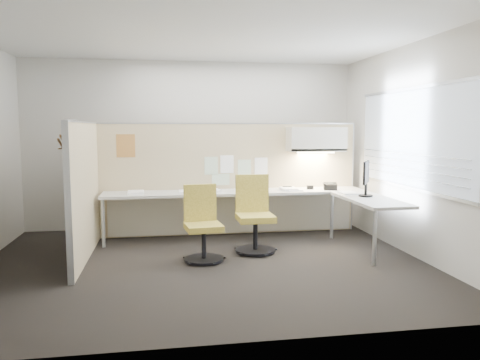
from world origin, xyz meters
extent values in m
cube|color=black|center=(0.00, 0.00, -0.01)|extent=(5.50, 4.50, 0.01)
cube|color=white|center=(0.00, 0.00, 2.80)|extent=(5.50, 4.50, 0.01)
cube|color=beige|center=(0.00, 2.25, 1.40)|extent=(5.50, 0.02, 2.80)
cube|color=beige|center=(0.00, -2.25, 1.40)|extent=(5.50, 0.02, 2.80)
cube|color=beige|center=(2.75, 0.00, 1.40)|extent=(0.02, 4.50, 2.80)
cube|color=#959FAD|center=(2.73, 0.00, 1.55)|extent=(0.01, 2.80, 1.30)
cube|color=tan|center=(0.55, 1.60, 0.88)|extent=(4.10, 0.06, 1.75)
cube|color=tan|center=(-1.50, 0.50, 0.88)|extent=(0.06, 2.20, 1.75)
cube|color=beige|center=(0.60, 1.27, 0.71)|extent=(4.00, 0.60, 0.04)
cube|color=beige|center=(2.30, 0.23, 0.71)|extent=(0.60, 1.47, 0.04)
cube|color=beige|center=(0.60, 1.54, 0.34)|extent=(3.90, 0.02, 0.64)
cylinder|color=#A5A8AA|center=(-1.35, 1.02, 0.34)|extent=(0.05, 0.05, 0.69)
cylinder|color=#A5A8AA|center=(2.05, -0.45, 0.34)|extent=(0.05, 0.05, 0.69)
cylinder|color=#A5A8AA|center=(2.05, 1.02, 0.34)|extent=(0.05, 0.05, 0.69)
cube|color=beige|center=(1.90, 1.39, 1.51)|extent=(0.90, 0.36, 0.38)
cube|color=#FFEABF|center=(1.90, 1.39, 1.30)|extent=(0.60, 0.06, 0.02)
cube|color=#8CBF8C|center=(0.25, 1.57, 1.10)|extent=(0.21, 0.00, 0.28)
cube|color=white|center=(0.50, 1.57, 1.12)|extent=(0.21, 0.00, 0.28)
cube|color=#8CBF8C|center=(0.78, 1.57, 1.05)|extent=(0.21, 0.00, 0.28)
cube|color=white|center=(1.05, 1.57, 1.08)|extent=(0.21, 0.00, 0.28)
cube|color=#8CBF8C|center=(0.40, 1.57, 0.88)|extent=(0.28, 0.00, 0.18)
cube|color=white|center=(0.90, 1.57, 0.86)|extent=(0.21, 0.00, 0.14)
cube|color=orange|center=(-1.05, 1.57, 1.42)|extent=(0.28, 0.00, 0.35)
cylinder|color=black|center=(-0.01, 0.07, 0.03)|extent=(0.50, 0.50, 0.03)
cylinder|color=black|center=(-0.01, 0.07, 0.22)|extent=(0.06, 0.06, 0.39)
cube|color=#F3D75A|center=(-0.01, 0.07, 0.44)|extent=(0.49, 0.49, 0.08)
cube|color=#F3D75A|center=(-0.03, 0.28, 0.72)|extent=(0.43, 0.11, 0.48)
cylinder|color=black|center=(0.72, 0.38, 0.03)|extent=(0.54, 0.54, 0.03)
cylinder|color=black|center=(0.72, 0.38, 0.24)|extent=(0.06, 0.06, 0.42)
cube|color=#F3D75A|center=(0.72, 0.38, 0.48)|extent=(0.49, 0.49, 0.08)
cube|color=#F3D75A|center=(0.72, 0.61, 0.79)|extent=(0.46, 0.07, 0.52)
cylinder|color=black|center=(2.30, 0.39, 0.74)|extent=(0.20, 0.20, 0.02)
cylinder|color=black|center=(2.30, 0.39, 0.83)|extent=(0.04, 0.04, 0.18)
cube|color=black|center=(2.30, 0.39, 1.07)|extent=(0.27, 0.42, 0.31)
cube|color=black|center=(2.30, 0.39, 1.07)|extent=(0.23, 0.37, 0.27)
cube|color=black|center=(2.07, 1.18, 0.78)|extent=(0.24, 0.24, 0.12)
cylinder|color=black|center=(1.98, 1.20, 0.81)|extent=(0.08, 0.17, 0.04)
cube|color=black|center=(1.42, 1.34, 0.76)|extent=(0.14, 0.05, 0.05)
cube|color=black|center=(1.78, 1.29, 0.76)|extent=(0.11, 0.07, 0.06)
cube|color=silver|center=(-1.50, -0.28, 1.77)|extent=(0.14, 0.02, 0.02)
cylinder|color=silver|center=(-1.57, -0.28, 1.69)|extent=(0.02, 0.02, 0.14)
cube|color=#AD7F4C|center=(-1.57, -0.28, 1.56)|extent=(0.02, 0.46, 0.12)
cube|color=#AD7F4C|center=(-1.60, -0.25, 1.52)|extent=(0.02, 0.46, 0.12)
cube|color=#A7A8B2|center=(-1.58, -0.33, 0.91)|extent=(0.01, 0.07, 1.14)
cube|color=white|center=(-0.90, 1.23, 0.75)|extent=(0.24, 0.31, 0.04)
cube|color=white|center=(-0.15, 1.30, 0.74)|extent=(0.24, 0.30, 0.02)
cube|color=white|center=(0.21, 1.23, 0.75)|extent=(0.28, 0.34, 0.04)
cube|color=white|center=(0.87, 1.24, 0.74)|extent=(0.29, 0.34, 0.02)
cube|color=white|center=(1.48, 1.20, 0.74)|extent=(0.25, 0.31, 0.02)
cube|color=white|center=(2.17, 0.71, 0.74)|extent=(0.24, 0.31, 0.02)
cube|color=white|center=(1.42, 1.23, 0.75)|extent=(0.23, 0.30, 0.04)
camera|label=1|loc=(-0.50, -5.72, 1.68)|focal=35.00mm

